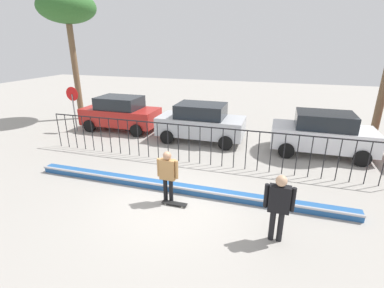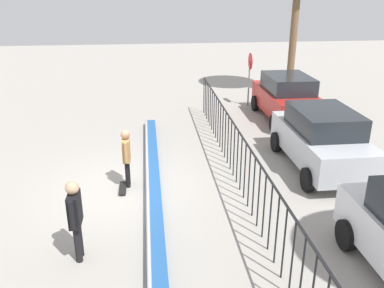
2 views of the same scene
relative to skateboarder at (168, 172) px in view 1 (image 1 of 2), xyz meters
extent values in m
plane|color=#9E9991|center=(0.14, -0.13, -1.02)|extent=(60.00, 60.00, 0.00)
cube|color=#235699|center=(0.14, 0.73, -0.91)|extent=(11.00, 0.36, 0.22)
cylinder|color=#B2B2B7|center=(0.14, 0.55, -0.80)|extent=(11.00, 0.09, 0.09)
cylinder|color=black|center=(-6.86, 3.14, -0.21)|extent=(0.04, 0.04, 1.62)
cylinder|color=black|center=(-6.39, 3.14, -0.21)|extent=(0.04, 0.04, 1.62)
cylinder|color=black|center=(-5.93, 3.14, -0.21)|extent=(0.04, 0.04, 1.62)
cylinder|color=black|center=(-5.46, 3.14, -0.21)|extent=(0.04, 0.04, 1.62)
cylinder|color=black|center=(-4.99, 3.14, -0.21)|extent=(0.04, 0.04, 1.62)
cylinder|color=black|center=(-4.53, 3.14, -0.21)|extent=(0.04, 0.04, 1.62)
cylinder|color=black|center=(-4.06, 3.14, -0.21)|extent=(0.04, 0.04, 1.62)
cylinder|color=black|center=(-3.59, 3.14, -0.21)|extent=(0.04, 0.04, 1.62)
cylinder|color=black|center=(-3.13, 3.14, -0.21)|extent=(0.04, 0.04, 1.62)
cylinder|color=black|center=(-2.66, 3.14, -0.21)|extent=(0.04, 0.04, 1.62)
cylinder|color=black|center=(-2.19, 3.14, -0.21)|extent=(0.04, 0.04, 1.62)
cylinder|color=black|center=(-1.73, 3.14, -0.21)|extent=(0.04, 0.04, 1.62)
cylinder|color=black|center=(-1.26, 3.14, -0.21)|extent=(0.04, 0.04, 1.62)
cylinder|color=black|center=(-0.79, 3.14, -0.21)|extent=(0.04, 0.04, 1.62)
cylinder|color=black|center=(-0.33, 3.14, -0.21)|extent=(0.04, 0.04, 1.62)
cylinder|color=black|center=(0.14, 3.14, -0.21)|extent=(0.04, 0.04, 1.62)
cylinder|color=black|center=(0.61, 3.14, -0.21)|extent=(0.04, 0.04, 1.62)
cylinder|color=black|center=(1.07, 3.14, -0.21)|extent=(0.04, 0.04, 1.62)
cylinder|color=black|center=(1.54, 3.14, -0.21)|extent=(0.04, 0.04, 1.62)
cylinder|color=black|center=(2.01, 3.14, -0.21)|extent=(0.04, 0.04, 1.62)
cylinder|color=black|center=(2.47, 3.14, -0.21)|extent=(0.04, 0.04, 1.62)
cylinder|color=black|center=(2.94, 3.14, -0.21)|extent=(0.04, 0.04, 1.62)
cylinder|color=black|center=(3.41, 3.14, -0.21)|extent=(0.04, 0.04, 1.62)
cylinder|color=black|center=(3.87, 3.14, -0.21)|extent=(0.04, 0.04, 1.62)
cylinder|color=black|center=(4.34, 3.14, -0.21)|extent=(0.04, 0.04, 1.62)
cylinder|color=black|center=(4.81, 3.14, -0.21)|extent=(0.04, 0.04, 1.62)
cylinder|color=black|center=(5.27, 3.14, -0.21)|extent=(0.04, 0.04, 1.62)
cylinder|color=black|center=(5.74, 3.14, -0.21)|extent=(0.04, 0.04, 1.62)
cylinder|color=black|center=(6.21, 3.14, -0.21)|extent=(0.04, 0.04, 1.62)
cylinder|color=black|center=(6.67, 3.14, -0.21)|extent=(0.04, 0.04, 1.62)
cube|color=black|center=(0.14, 3.14, 0.58)|extent=(14.00, 0.04, 0.04)
cylinder|color=black|center=(-0.09, 0.00, -0.62)|extent=(0.13, 0.13, 0.79)
cylinder|color=black|center=(0.09, 0.00, -0.62)|extent=(0.13, 0.13, 0.79)
cube|color=#A87A47|center=(0.00, 0.00, 0.10)|extent=(0.48, 0.21, 0.65)
sphere|color=#A87A5B|center=(0.00, 0.00, 0.55)|extent=(0.26, 0.26, 0.26)
cylinder|color=#A87A47|center=(-0.29, 0.00, 0.13)|extent=(0.10, 0.10, 0.58)
cylinder|color=#A87A47|center=(0.29, 0.00, 0.13)|extent=(0.10, 0.10, 0.58)
cube|color=black|center=(0.25, -0.15, -0.95)|extent=(0.80, 0.20, 0.02)
cylinder|color=silver|center=(0.52, -0.07, -0.99)|extent=(0.05, 0.03, 0.05)
cylinder|color=silver|center=(0.52, -0.22, -0.99)|extent=(0.05, 0.03, 0.05)
cylinder|color=silver|center=(-0.02, -0.07, -0.99)|extent=(0.05, 0.03, 0.05)
cylinder|color=silver|center=(-0.02, -0.22, -0.99)|extent=(0.05, 0.03, 0.05)
cylinder|color=black|center=(3.17, -0.90, -0.60)|extent=(0.14, 0.14, 0.84)
cylinder|color=black|center=(3.37, -0.90, -0.60)|extent=(0.14, 0.14, 0.84)
cube|color=black|center=(3.27, -0.90, 0.17)|extent=(0.51, 0.22, 0.70)
sphere|color=tan|center=(3.27, -0.90, 0.66)|extent=(0.28, 0.28, 0.28)
cylinder|color=black|center=(2.96, -0.90, 0.21)|extent=(0.11, 0.11, 0.62)
cylinder|color=black|center=(3.58, -0.90, 0.21)|extent=(0.11, 0.11, 0.62)
cube|color=#B2231E|center=(-5.50, 6.48, -0.23)|extent=(4.30, 1.90, 0.90)
cube|color=#1E2328|center=(-5.50, 6.48, 0.55)|extent=(2.37, 1.71, 0.66)
cylinder|color=black|center=(-4.04, 7.43, -0.68)|extent=(0.68, 0.22, 0.68)
cylinder|color=black|center=(-4.04, 5.53, -0.68)|extent=(0.68, 0.22, 0.68)
cylinder|color=black|center=(-6.96, 7.43, -0.68)|extent=(0.68, 0.22, 0.68)
cylinder|color=black|center=(-6.96, 5.53, -0.68)|extent=(0.68, 0.22, 0.68)
cube|color=#B7BABF|center=(-0.61, 5.96, -0.23)|extent=(4.30, 1.90, 0.90)
cube|color=#1E2328|center=(-0.61, 5.96, 0.55)|extent=(2.37, 1.71, 0.66)
cylinder|color=black|center=(0.85, 6.91, -0.68)|extent=(0.68, 0.22, 0.68)
cylinder|color=black|center=(0.85, 5.01, -0.68)|extent=(0.68, 0.22, 0.68)
cylinder|color=black|center=(-2.07, 6.91, -0.68)|extent=(0.68, 0.22, 0.68)
cylinder|color=black|center=(-2.07, 5.01, -0.68)|extent=(0.68, 0.22, 0.68)
cube|color=silver|center=(5.01, 5.79, -0.23)|extent=(4.30, 1.90, 0.90)
cube|color=#1E2328|center=(5.01, 5.79, 0.55)|extent=(2.37, 1.71, 0.66)
cylinder|color=black|center=(6.48, 6.74, -0.68)|extent=(0.68, 0.22, 0.68)
cylinder|color=black|center=(6.48, 4.84, -0.68)|extent=(0.68, 0.22, 0.68)
cylinder|color=black|center=(3.55, 6.74, -0.68)|extent=(0.68, 0.22, 0.68)
cylinder|color=black|center=(3.55, 4.84, -0.68)|extent=(0.68, 0.22, 0.68)
cylinder|color=slate|center=(-7.71, 5.38, 0.03)|extent=(0.07, 0.07, 2.10)
cylinder|color=red|center=(-7.71, 5.40, 1.10)|extent=(0.76, 0.02, 0.76)
cylinder|color=brown|center=(-9.35, 7.93, 1.87)|extent=(0.36, 0.36, 5.77)
ellipsoid|color=#2D6028|center=(-9.35, 7.93, 5.67)|extent=(3.34, 3.34, 1.84)
camera|label=1|loc=(3.01, -7.17, 3.74)|focal=26.22mm
camera|label=2|loc=(10.67, 0.67, 4.42)|focal=38.18mm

